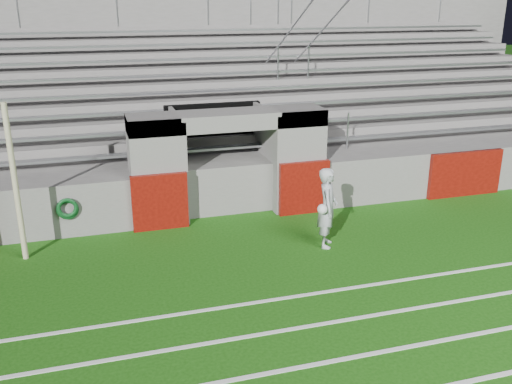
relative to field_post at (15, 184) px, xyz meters
name	(u,v)px	position (x,y,z in m)	size (l,w,h in m)	color
ground	(272,273)	(4.75, -2.15, -1.65)	(90.00, 90.00, 0.00)	#174C0C
field_post	(15,184)	(0.00, 0.00, 0.00)	(0.12, 0.12, 3.30)	beige
stadium_structure	(194,120)	(4.75, 5.82, -0.16)	(26.00, 8.48, 5.42)	slate
goalkeeper_with_ball	(327,208)	(6.31, -1.21, -0.76)	(0.67, 0.77, 1.78)	#ADB1B7
hose_coil	(68,209)	(0.90, 0.78, -0.91)	(0.49, 0.14, 0.53)	#0C3E18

